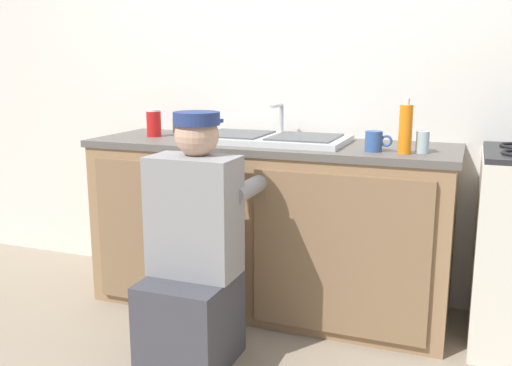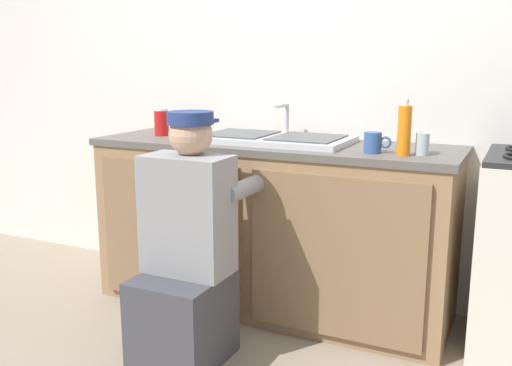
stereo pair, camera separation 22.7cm
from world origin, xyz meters
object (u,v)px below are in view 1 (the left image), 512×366
at_px(plumber_person, 193,261).
at_px(spice_bottle_pepper, 176,124).
at_px(coffee_mug, 374,141).
at_px(water_glass, 422,142).
at_px(soap_bottle_orange, 405,129).
at_px(soda_cup_red, 154,123).
at_px(sink_double_basin, 270,138).

bearing_deg(plumber_person, spice_bottle_pepper, 122.13).
xyz_separation_m(coffee_mug, water_glass, (0.21, 0.03, 0.00)).
bearing_deg(coffee_mug, water_glass, 7.71).
distance_m(soap_bottle_orange, water_glass, 0.11).
height_order(plumber_person, soda_cup_red, plumber_person).
height_order(coffee_mug, water_glass, water_glass).
height_order(sink_double_basin, soap_bottle_orange, soap_bottle_orange).
bearing_deg(water_glass, coffee_mug, -172.29).
height_order(plumber_person, spice_bottle_pepper, plumber_person).
relative_size(plumber_person, coffee_mug, 8.76).
xyz_separation_m(sink_double_basin, soap_bottle_orange, (0.70, -0.16, 0.09)).
xyz_separation_m(spice_bottle_pepper, soap_bottle_orange, (1.36, -0.34, 0.06)).
xyz_separation_m(water_glass, soda_cup_red, (-1.46, 0.09, 0.03)).
relative_size(sink_double_basin, spice_bottle_pepper, 7.62).
bearing_deg(sink_double_basin, water_glass, -8.18).
relative_size(sink_double_basin, soap_bottle_orange, 3.20).
relative_size(plumber_person, spice_bottle_pepper, 10.52).
distance_m(sink_double_basin, plumber_person, 0.83).
relative_size(water_glass, soda_cup_red, 0.66).
bearing_deg(spice_bottle_pepper, plumber_person, -57.87).
bearing_deg(sink_double_basin, coffee_mug, -13.98).
distance_m(sink_double_basin, water_glass, 0.79).
xyz_separation_m(plumber_person, soda_cup_red, (-0.57, 0.66, 0.52)).
relative_size(spice_bottle_pepper, soap_bottle_orange, 0.42).
distance_m(water_glass, soda_cup_red, 1.46).
height_order(coffee_mug, soda_cup_red, soda_cup_red).
distance_m(spice_bottle_pepper, soap_bottle_orange, 1.40).
distance_m(sink_double_basin, coffee_mug, 0.58).
distance_m(plumber_person, soap_bottle_orange, 1.12).
xyz_separation_m(plumber_person, soap_bottle_orange, (0.81, 0.53, 0.56)).
bearing_deg(water_glass, plumber_person, -147.06).
bearing_deg(soap_bottle_orange, plumber_person, -146.90).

